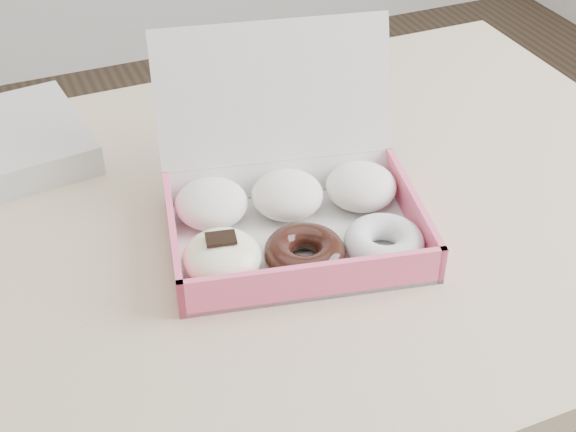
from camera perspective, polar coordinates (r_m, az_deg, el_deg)
name	(u,v)px	position (r m, az deg, el deg)	size (l,w,h in m)	color
table	(260,264)	(1.06, -2.04, -3.44)	(1.20, 0.80, 0.75)	tan
donut_box	(290,209)	(0.96, 0.15, 0.52)	(0.35, 0.33, 0.21)	silver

